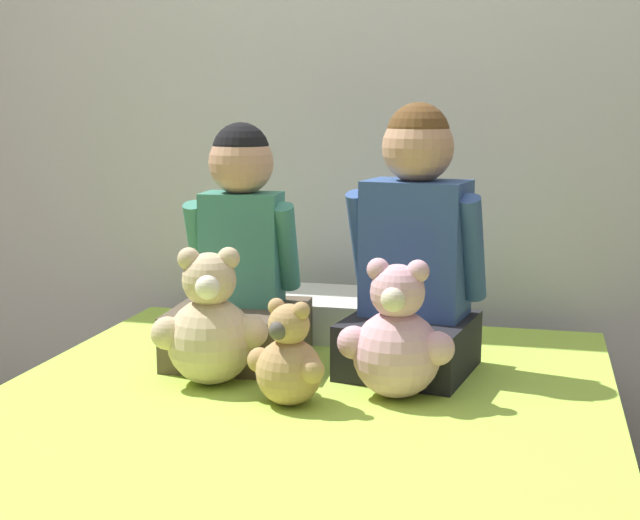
% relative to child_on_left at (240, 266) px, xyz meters
% --- Properties ---
extents(wall_behind_bed, '(8.00, 0.06, 2.50)m').
position_rel_child_on_left_xyz_m(wall_behind_bed, '(0.23, 0.63, 0.57)').
color(wall_behind_bed, silver).
rests_on(wall_behind_bed, ground_plane).
extents(child_on_left, '(0.34, 0.34, 0.61)m').
position_rel_child_on_left_xyz_m(child_on_left, '(0.00, 0.00, 0.00)').
color(child_on_left, brown).
rests_on(child_on_left, bed).
extents(child_on_right, '(0.35, 0.35, 0.66)m').
position_rel_child_on_left_xyz_m(child_on_right, '(0.45, 0.00, 0.05)').
color(child_on_right, black).
rests_on(child_on_right, bed).
extents(teddy_bear_held_by_left_child, '(0.26, 0.21, 0.33)m').
position_rel_child_on_left_xyz_m(teddy_bear_held_by_left_child, '(0.00, -0.23, -0.10)').
color(teddy_bear_held_by_left_child, '#D1B78E').
rests_on(teddy_bear_held_by_left_child, bed).
extents(teddy_bear_held_by_right_child, '(0.26, 0.20, 0.32)m').
position_rel_child_on_left_xyz_m(teddy_bear_held_by_right_child, '(0.44, -0.22, -0.11)').
color(teddy_bear_held_by_right_child, '#DBA3B2').
rests_on(teddy_bear_held_by_right_child, bed).
extents(teddy_bear_between_children, '(0.19, 0.15, 0.24)m').
position_rel_child_on_left_xyz_m(teddy_bear_between_children, '(0.22, -0.33, -0.14)').
color(teddy_bear_between_children, tan).
rests_on(teddy_bear_between_children, bed).
extents(pillow_at_headboard, '(0.57, 0.31, 0.11)m').
position_rel_child_on_left_xyz_m(pillow_at_headboard, '(0.23, 0.31, -0.19)').
color(pillow_at_headboard, silver).
rests_on(pillow_at_headboard, bed).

